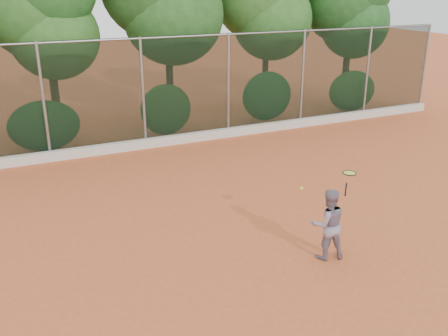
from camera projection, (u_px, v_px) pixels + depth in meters
name	position (u px, v px, depth m)	size (l,w,h in m)	color
ground	(244.00, 239.00, 10.45)	(80.00, 80.00, 0.00)	#CC5E30
concrete_curb	(147.00, 143.00, 16.18)	(24.00, 0.20, 0.30)	beige
tennis_player	(328.00, 224.00, 9.52)	(0.69, 0.54, 1.43)	gray
chainlink_fence	(143.00, 90.00, 15.74)	(24.09, 0.09, 3.50)	black
foliage_backdrop	(105.00, 4.00, 16.31)	(23.70, 3.63, 7.55)	#49331C
tennis_racket	(349.00, 175.00, 9.18)	(0.30, 0.30, 0.50)	black
tennis_ball_in_flight	(301.00, 188.00, 8.29)	(0.06, 0.06, 0.06)	#C5D630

